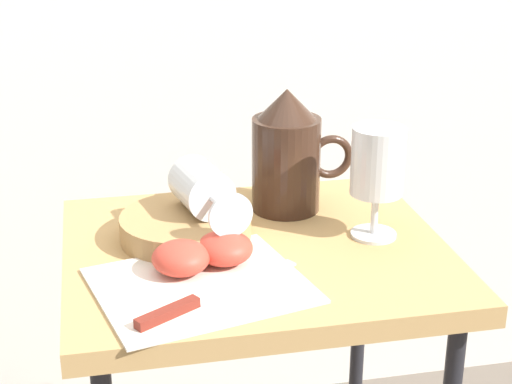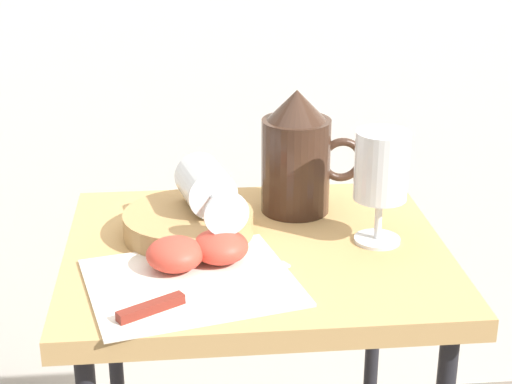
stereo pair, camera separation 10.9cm
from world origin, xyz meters
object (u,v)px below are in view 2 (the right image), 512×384
object	(u,v)px
basket_tray	(188,224)
apple_half_left	(175,254)
wine_glass_tipped_near	(206,187)
apple_half_right	(220,247)
table	(256,299)
pitcher	(297,163)
wine_glass_upright	(381,172)
knife	(182,298)

from	to	relation	value
basket_tray	apple_half_left	bearing A→B (deg)	-100.10
wine_glass_tipped_near	apple_half_right	distance (m)	0.11
table	apple_half_right	world-z (taller)	apple_half_right
pitcher	wine_glass_upright	size ratio (longest dim) A/B	1.17
table	basket_tray	xyz separation A→B (m)	(-0.09, 0.04, 0.10)
apple_half_left	basket_tray	bearing A→B (deg)	79.90
apple_half_left	apple_half_right	size ratio (longest dim) A/B	1.00
pitcher	wine_glass_tipped_near	size ratio (longest dim) A/B	1.15
basket_tray	wine_glass_upright	bearing A→B (deg)	-9.85
wine_glass_tipped_near	wine_glass_upright	bearing A→B (deg)	-12.85
table	knife	xyz separation A→B (m)	(-0.10, -0.15, 0.09)
table	wine_glass_tipped_near	world-z (taller)	wine_glass_tipped_near
wine_glass_upright	apple_half_left	size ratio (longest dim) A/B	2.15
basket_tray	wine_glass_upright	world-z (taller)	wine_glass_upright
table	apple_half_right	distance (m)	0.13
table	wine_glass_tipped_near	distance (m)	0.17
wine_glass_upright	knife	distance (m)	0.32
apple_half_left	apple_half_right	world-z (taller)	same
table	knife	size ratio (longest dim) A/B	3.31
apple_half_left	table	bearing A→B (deg)	29.96
wine_glass_tipped_near	apple_half_right	bearing A→B (deg)	-82.63
table	apple_half_right	size ratio (longest dim) A/B	9.67
knife	wine_glass_upright	bearing A→B (deg)	28.76
wine_glass_tipped_near	knife	xyz separation A→B (m)	(-0.04, -0.20, -0.06)
basket_tray	knife	distance (m)	0.19
table	knife	distance (m)	0.20
pitcher	knife	distance (m)	0.33
table	wine_glass_upright	xyz separation A→B (m)	(0.17, -0.00, 0.18)
basket_tray	apple_half_left	xyz separation A→B (m)	(-0.02, -0.11, 0.01)
pitcher	apple_half_left	world-z (taller)	pitcher
wine_glass_upright	basket_tray	bearing A→B (deg)	170.15
apple_half_right	knife	bearing A→B (deg)	-116.43
basket_tray	apple_half_left	size ratio (longest dim) A/B	2.46
apple_half_left	knife	size ratio (longest dim) A/B	0.34
basket_tray	wine_glass_tipped_near	xyz separation A→B (m)	(0.03, 0.01, 0.05)
wine_glass_tipped_near	apple_half_right	size ratio (longest dim) A/B	2.19
apple_half_right	apple_half_left	bearing A→B (deg)	-164.27
apple_half_left	apple_half_right	bearing A→B (deg)	15.73
basket_tray	apple_half_left	distance (m)	0.11
table	apple_half_left	bearing A→B (deg)	-150.04
wine_glass_upright	apple_half_right	world-z (taller)	wine_glass_upright
basket_tray	pitcher	world-z (taller)	pitcher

